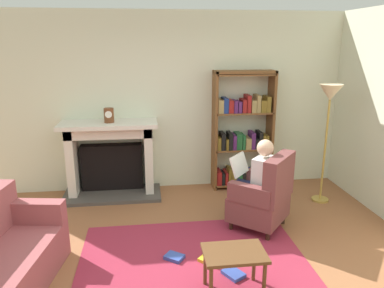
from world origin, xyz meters
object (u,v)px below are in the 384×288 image
object	(u,v)px
armchair_reading	(264,196)
floor_lamp	(330,103)
fireplace	(111,156)
mantel_clock	(109,115)
seated_reader	(256,179)
side_table	(234,258)
bookshelf	(242,134)

from	to	relation	value
armchair_reading	floor_lamp	size ratio (longest dim) A/B	0.57
fireplace	armchair_reading	world-z (taller)	fireplace
mantel_clock	seated_reader	size ratio (longest dim) A/B	0.18
mantel_clock	seated_reader	bearing A→B (deg)	-32.72
mantel_clock	floor_lamp	bearing A→B (deg)	-10.44
mantel_clock	floor_lamp	size ratio (longest dim) A/B	0.12
seated_reader	side_table	size ratio (longest dim) A/B	2.04
bookshelf	armchair_reading	size ratio (longest dim) A/B	1.89
fireplace	floor_lamp	distance (m)	3.22
side_table	bookshelf	bearing A→B (deg)	74.02
mantel_clock	side_table	world-z (taller)	mantel_clock
fireplace	floor_lamp	world-z (taller)	floor_lamp
fireplace	armchair_reading	size ratio (longest dim) A/B	1.48
fireplace	seated_reader	bearing A→B (deg)	-34.67
armchair_reading	floor_lamp	bearing A→B (deg)	162.94
bookshelf	side_table	size ratio (longest dim) A/B	3.28
bookshelf	seated_reader	distance (m)	1.35
side_table	seated_reader	bearing A→B (deg)	65.65
floor_lamp	mantel_clock	bearing A→B (deg)	169.56
bookshelf	floor_lamp	world-z (taller)	bookshelf
bookshelf	mantel_clock	bearing A→B (deg)	-176.12
seated_reader	armchair_reading	bearing A→B (deg)	90.00
bookshelf	side_table	xyz separation A→B (m)	(-0.73, -2.56, -0.50)
bookshelf	side_table	distance (m)	2.71
bookshelf	floor_lamp	xyz separation A→B (m)	(1.02, -0.69, 0.57)
fireplace	side_table	distance (m)	2.84
mantel_clock	bookshelf	bearing A→B (deg)	3.88
mantel_clock	side_table	xyz separation A→B (m)	(1.27, -2.43, -0.87)
side_table	mantel_clock	bearing A→B (deg)	117.54
mantel_clock	side_table	size ratio (longest dim) A/B	0.37
mantel_clock	seated_reader	world-z (taller)	mantel_clock
fireplace	floor_lamp	xyz separation A→B (m)	(3.03, -0.66, 0.84)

